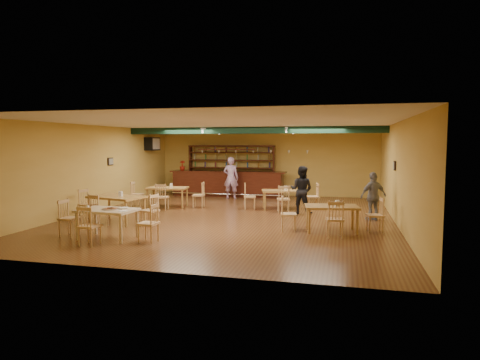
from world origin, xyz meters
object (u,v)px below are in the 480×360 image
(bar_counter, at_px, (228,184))
(near_table, at_px, (108,224))
(dining_table_c, at_px, (117,209))
(dining_table_d, at_px, (331,219))
(dining_table_a, at_px, (168,197))
(patron_right_a, at_px, (301,190))
(patron_bar, at_px, (231,178))
(dining_table_b, at_px, (281,200))

(bar_counter, bearing_deg, near_table, -93.97)
(dining_table_c, xyz_separation_m, dining_table_d, (6.30, 0.22, -0.05))
(dining_table_a, bearing_deg, patron_right_a, -11.14)
(patron_bar, bearing_deg, near_table, 81.43)
(dining_table_b, bearing_deg, near_table, -135.55)
(dining_table_d, relative_size, near_table, 1.01)
(bar_counter, bearing_deg, patron_right_a, -47.06)
(dining_table_c, height_order, patron_right_a, patron_right_a)
(bar_counter, xyz_separation_m, dining_table_c, (-1.53, -6.91, -0.17))
(bar_counter, height_order, dining_table_c, bar_counter)
(dining_table_d, bearing_deg, patron_right_a, 102.65)
(dining_table_b, height_order, dining_table_c, dining_table_c)
(bar_counter, bearing_deg, dining_table_d, -54.52)
(dining_table_d, distance_m, near_table, 5.84)
(dining_table_b, bearing_deg, dining_table_a, 171.99)
(dining_table_a, relative_size, dining_table_c, 0.92)
(dining_table_c, relative_size, patron_right_a, 0.99)
(dining_table_c, distance_m, near_table, 2.22)
(dining_table_a, xyz_separation_m, dining_table_d, (6.10, -3.06, -0.02))
(dining_table_c, bearing_deg, near_table, -51.86)
(bar_counter, distance_m, patron_right_a, 5.43)
(dining_table_c, bearing_deg, dining_table_d, 16.03)
(dining_table_a, relative_size, near_table, 1.06)
(dining_table_d, bearing_deg, dining_table_b, 109.11)
(bar_counter, xyz_separation_m, near_table, (-0.62, -8.94, -0.19))
(dining_table_a, relative_size, dining_table_b, 1.06)
(bar_counter, height_order, dining_table_b, bar_counter)
(patron_bar, bearing_deg, dining_table_d, 125.26)
(near_table, bearing_deg, patron_right_a, 52.71)
(dining_table_c, xyz_separation_m, patron_bar, (1.90, 6.09, 0.50))
(dining_table_b, bearing_deg, patron_bar, 122.87)
(bar_counter, relative_size, dining_table_d, 3.74)
(patron_bar, relative_size, patron_right_a, 1.11)
(bar_counter, bearing_deg, dining_table_a, -110.17)
(bar_counter, distance_m, near_table, 8.96)
(dining_table_c, relative_size, patron_bar, 0.89)
(bar_counter, distance_m, dining_table_c, 7.08)
(bar_counter, distance_m, dining_table_d, 8.22)
(dining_table_c, height_order, dining_table_d, dining_table_c)
(dining_table_c, height_order, patron_bar, patron_bar)
(dining_table_a, relative_size, patron_right_a, 0.91)
(dining_table_b, xyz_separation_m, dining_table_d, (1.88, -3.52, 0.00))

